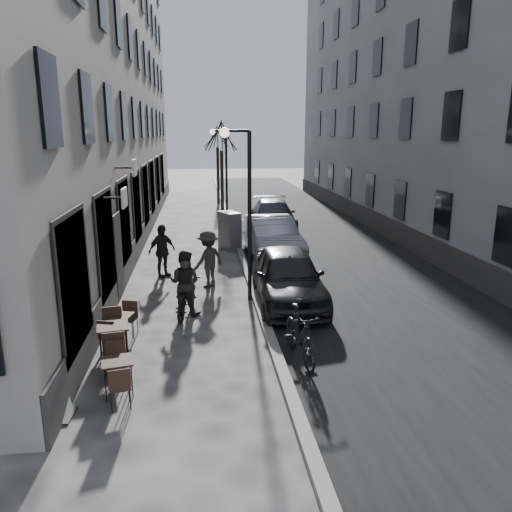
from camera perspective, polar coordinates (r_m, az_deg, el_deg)
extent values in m
plane|color=#3C3A37|center=(9.82, 3.00, -16.52)|extent=(120.00, 120.00, 0.00)
cube|color=black|center=(25.39, 5.67, 2.70)|extent=(7.30, 60.00, 0.00)
cube|color=slate|center=(24.88, -2.58, 2.65)|extent=(0.25, 60.00, 0.12)
cube|color=gray|center=(25.42, -17.92, 20.26)|extent=(4.00, 35.00, 16.00)
cube|color=gray|center=(27.30, 18.29, 19.76)|extent=(4.00, 35.00, 16.00)
cylinder|color=black|center=(14.61, -0.74, 4.27)|extent=(0.12, 0.12, 5.00)
cylinder|color=black|center=(14.37, -2.20, 14.11)|extent=(0.70, 0.08, 0.08)
sphere|color=#FFF2CC|center=(14.34, -3.63, 13.89)|extent=(0.28, 0.28, 0.28)
cylinder|color=black|center=(26.48, -3.39, 8.68)|extent=(0.12, 0.12, 5.00)
cylinder|color=black|center=(26.35, -4.25, 14.08)|extent=(0.70, 0.08, 0.08)
sphere|color=#FFF2CC|center=(26.34, -5.03, 13.96)|extent=(0.28, 0.28, 0.28)
cylinder|color=black|center=(29.51, -3.90, 8.16)|extent=(0.20, 0.20, 3.90)
cylinder|color=black|center=(35.48, -4.36, 9.15)|extent=(0.20, 0.20, 3.90)
cube|color=black|center=(10.17, -15.61, -11.51)|extent=(0.69, 0.69, 0.04)
cylinder|color=black|center=(10.10, -16.81, -14.02)|extent=(0.02, 0.02, 0.67)
cylinder|color=black|center=(10.12, -13.98, -13.78)|extent=(0.02, 0.02, 0.67)
cylinder|color=black|center=(10.54, -16.92, -12.81)|extent=(0.02, 0.02, 0.67)
cylinder|color=black|center=(10.55, -14.22, -12.58)|extent=(0.02, 0.02, 0.67)
cube|color=black|center=(11.57, -16.07, -7.72)|extent=(0.78, 0.78, 0.04)
cylinder|color=black|center=(11.47, -17.33, -10.25)|extent=(0.03, 0.03, 0.78)
cylinder|color=black|center=(11.47, -14.47, -10.05)|extent=(0.03, 0.03, 0.78)
cylinder|color=black|center=(11.99, -17.32, -9.16)|extent=(0.03, 0.03, 0.78)
cylinder|color=black|center=(11.99, -14.60, -8.97)|extent=(0.03, 0.03, 0.78)
cube|color=black|center=(12.40, -15.44, -6.66)|extent=(0.72, 0.72, 0.04)
cylinder|color=black|center=(12.42, -16.85, -8.53)|extent=(0.02, 0.02, 0.69)
cylinder|color=black|center=(12.23, -14.71, -8.74)|extent=(0.02, 0.02, 0.69)
cylinder|color=black|center=(12.84, -15.93, -7.71)|extent=(0.02, 0.02, 0.69)
cylinder|color=black|center=(12.65, -13.85, -7.90)|extent=(0.02, 0.02, 0.69)
cube|color=black|center=(10.03, -20.95, -16.70)|extent=(0.32, 0.59, 0.04)
cube|color=silver|center=(9.81, -21.63, -14.23)|extent=(0.28, 0.58, 0.95)
cube|color=slate|center=(21.62, -3.03, 2.92)|extent=(0.99, 1.23, 1.62)
imported|color=black|center=(13.97, -8.03, -4.84)|extent=(1.03, 1.97, 0.99)
imported|color=#2A2724|center=(13.88, -8.07, -3.61)|extent=(0.66, 0.50, 1.61)
imported|color=black|center=(13.94, -8.15, -3.05)|extent=(1.09, 0.97, 1.84)
imported|color=#2C2A27|center=(16.32, -5.47, -0.36)|extent=(1.36, 1.33, 1.88)
imported|color=black|center=(17.69, -10.70, 0.58)|extent=(1.13, 1.04, 1.86)
imported|color=black|center=(14.84, 3.67, -2.28)|extent=(2.05, 4.84, 1.63)
imported|color=gray|center=(20.06, 1.79, 2.11)|extent=(2.14, 5.14, 1.65)
imported|color=#33343C|center=(25.70, 1.97, 4.63)|extent=(2.52, 5.43, 1.54)
imported|color=black|center=(11.22, 5.04, -8.98)|extent=(0.81, 2.08, 1.22)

